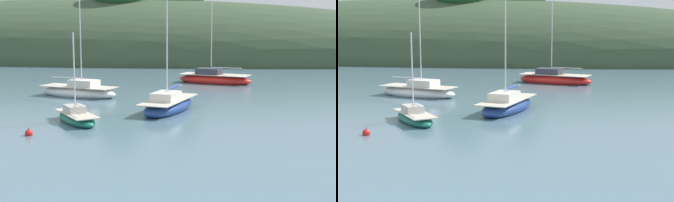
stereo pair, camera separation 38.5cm
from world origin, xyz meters
TOP-DOWN VIEW (x-y plane):
  - far_shoreline_hill at (-24.86, 74.42)m, footprint 150.00×36.00m
  - sailboat_yellow_far at (-5.59, 18.05)m, footprint 4.34×4.90m
  - sailboat_grey_yawl at (-0.41, 22.94)m, footprint 3.94×7.61m
  - sailboat_teal_outer at (-9.19, 28.99)m, footprint 7.76×4.40m
  - sailboat_blue_center at (1.80, 40.38)m, footprint 8.41×4.87m
  - mooring_buoy_outer at (-6.99, 14.03)m, footprint 0.44×0.44m

SIDE VIEW (x-z plane):
  - far_shoreline_hill at x=-24.86m, z-range -12.83..13.06m
  - mooring_buoy_outer at x=-6.99m, z-range -0.15..0.39m
  - sailboat_yellow_far at x=-5.59m, z-range -2.61..3.24m
  - sailboat_grey_yawl at x=-0.41m, z-range -3.85..4.72m
  - sailboat_teal_outer at x=-9.19m, z-range -4.67..5.55m
  - sailboat_blue_center at x=1.80m, z-range -4.31..5.24m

